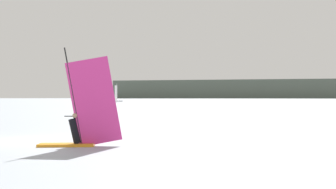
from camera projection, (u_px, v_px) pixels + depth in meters
The scene contains 3 objects.
ground_plane at pixel (30, 140), 19.11m from camera, with size 4000.00×4000.00×0.00m, color #9EA8B2.
windsurfer at pixel (82, 119), 16.80m from camera, with size 3.55×1.52×4.35m.
small_sailboat at pixel (117, 100), 173.79m from camera, with size 2.63×8.07×8.53m.
Camera 1 is at (11.53, -16.73, 2.12)m, focal length 41.23 mm.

